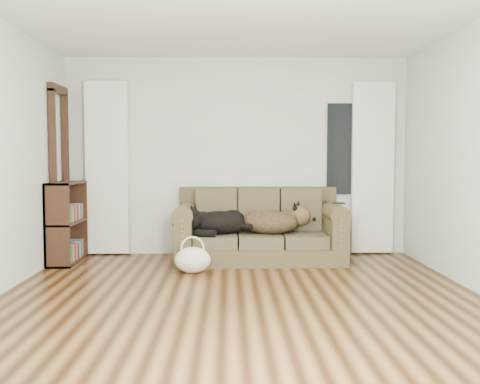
{
  "coord_description": "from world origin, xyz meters",
  "views": [
    {
      "loc": [
        -0.11,
        -4.61,
        1.28
      ],
      "look_at": [
        0.03,
        1.6,
        0.88
      ],
      "focal_mm": 40.0,
      "sensor_mm": 36.0,
      "label": 1
    }
  ],
  "objects_px": {
    "sofa": "(260,225)",
    "bookshelf": "(67,222)",
    "dog_black_lab": "(216,223)",
    "dog_shepherd": "(274,222)",
    "tote_bag": "(193,259)"
  },
  "relations": [
    {
      "from": "dog_shepherd",
      "to": "bookshelf",
      "type": "height_order",
      "value": "bookshelf"
    },
    {
      "from": "dog_shepherd",
      "to": "bookshelf",
      "type": "relative_size",
      "value": 0.72
    },
    {
      "from": "sofa",
      "to": "dog_black_lab",
      "type": "distance_m",
      "value": 0.55
    },
    {
      "from": "dog_black_lab",
      "to": "bookshelf",
      "type": "height_order",
      "value": "bookshelf"
    },
    {
      "from": "dog_black_lab",
      "to": "tote_bag",
      "type": "distance_m",
      "value": 0.73
    },
    {
      "from": "sofa",
      "to": "bookshelf",
      "type": "relative_size",
      "value": 2.07
    },
    {
      "from": "sofa",
      "to": "dog_black_lab",
      "type": "bearing_deg",
      "value": -171.28
    },
    {
      "from": "bookshelf",
      "to": "tote_bag",
      "type": "bearing_deg",
      "value": -23.86
    },
    {
      "from": "bookshelf",
      "to": "sofa",
      "type": "bearing_deg",
      "value": -0.42
    },
    {
      "from": "sofa",
      "to": "bookshelf",
      "type": "distance_m",
      "value": 2.37
    },
    {
      "from": "dog_black_lab",
      "to": "bookshelf",
      "type": "xyz_separation_m",
      "value": [
        -1.83,
        0.04,
        0.02
      ]
    },
    {
      "from": "sofa",
      "to": "dog_black_lab",
      "type": "relative_size",
      "value": 2.98
    },
    {
      "from": "dog_black_lab",
      "to": "dog_shepherd",
      "type": "distance_m",
      "value": 0.72
    },
    {
      "from": "sofa",
      "to": "dog_shepherd",
      "type": "relative_size",
      "value": 2.88
    },
    {
      "from": "dog_black_lab",
      "to": "tote_bag",
      "type": "height_order",
      "value": "dog_black_lab"
    }
  ]
}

